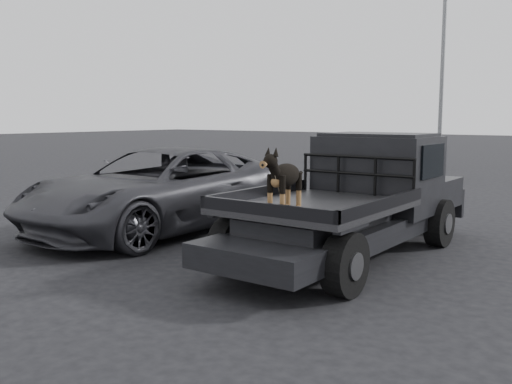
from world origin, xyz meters
The scene contains 6 objects.
ground centered at (0.00, 0.00, 0.00)m, with size 120.00×120.00×0.00m, color black.
flatbed_ute centered at (0.07, 1.97, 0.46)m, with size 2.00×5.40×0.92m, color black, non-canonical shape.
ute_cab centered at (0.07, 2.92, 1.36)m, with size 1.72×1.30×0.88m, color black, non-canonical shape.
headache_rack centered at (0.07, 2.17, 1.20)m, with size 1.80×0.08×0.55m, color black, non-canonical shape.
dog centered at (0.03, 0.32, 1.29)m, with size 0.32×0.60×0.74m, color black, non-canonical shape.
parked_suv centered at (-3.61, 1.74, 0.75)m, with size 2.48×5.38×1.49m, color #333339.
Camera 1 is at (3.85, -5.44, 2.06)m, focal length 40.00 mm.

